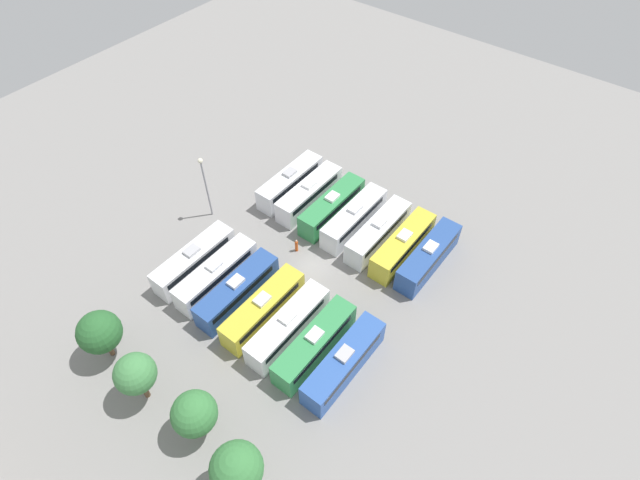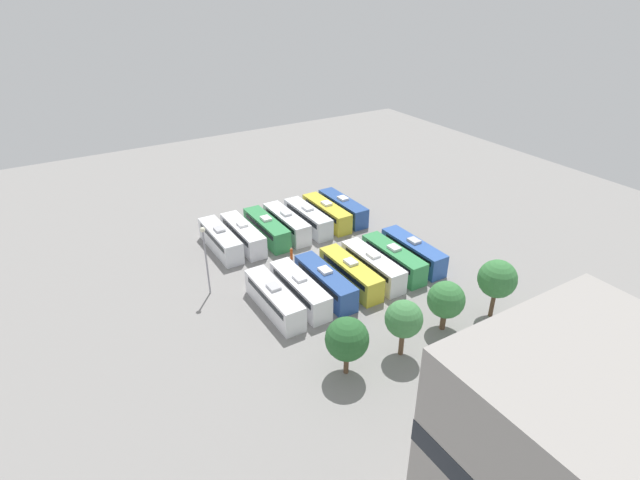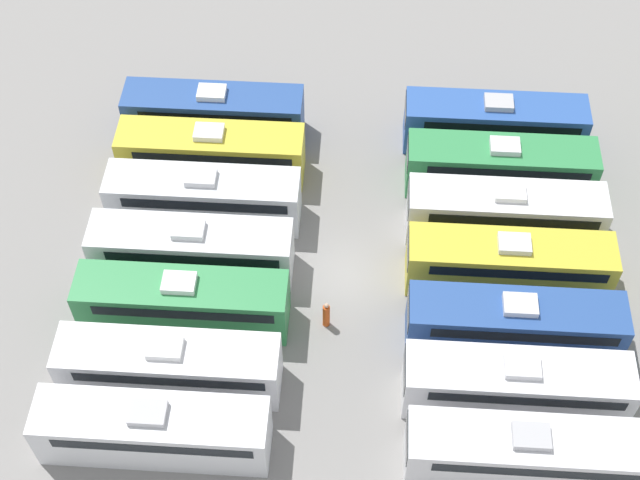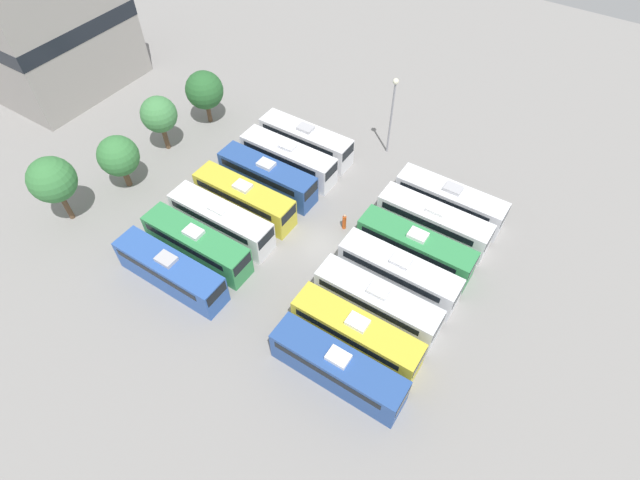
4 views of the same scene
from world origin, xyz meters
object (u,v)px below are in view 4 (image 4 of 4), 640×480
bus_2 (377,301)px  light_pole (393,105)px  depot_building (51,26)px  tree_3 (204,90)px  bus_1 (356,333)px  worker_person (344,222)px  bus_7 (170,270)px  tree_0 (52,180)px  bus_8 (197,244)px  bus_0 (337,367)px  bus_5 (433,221)px  bus_13 (306,140)px  bus_3 (398,272)px  bus_9 (221,220)px  tree_2 (159,115)px  bus_11 (267,176)px  bus_6 (449,200)px  bus_12 (288,158)px  tree_1 (118,156)px  bus_10 (244,198)px  bus_4 (415,247)px

bus_2 → light_pole: bearing=25.3°
depot_building → tree_3: bearing=-79.7°
bus_1 → worker_person: (9.89, 6.98, -0.84)m
bus_7 → tree_0: 13.85m
bus_7 → bus_8: (3.38, 0.13, 0.00)m
bus_0 → bus_5: same height
bus_8 → bus_13: 16.95m
bus_3 → bus_13: 19.08m
bus_3 → bus_13: (10.17, 16.15, 0.00)m
bus_9 → worker_person: bearing=-54.4°
bus_1 → tree_2: bearing=71.9°
bus_13 → depot_building: (-4.80, 31.55, 5.78)m
bus_0 → bus_13: same height
bus_8 → bus_13: (16.95, 0.01, 0.00)m
bus_5 → bus_11: bearing=101.7°
bus_6 → depot_building: (-4.74, 47.89, 5.78)m
bus_5 → bus_7: same height
bus_1 → bus_9: (3.35, 16.11, 0.00)m
bus_12 → tree_1: 16.35m
bus_1 → tree_0: (-3.07, 29.42, 3.17)m
tree_3 → bus_10: bearing=-126.0°
bus_1 → bus_8: same height
tree_1 → worker_person: bearing=-72.3°
bus_1 → tree_0: bearing=95.9°
bus_5 → tree_3: tree_3 is taller
bus_8 → bus_10: size_ratio=1.00×
bus_3 → bus_11: 16.56m
bus_2 → bus_3: size_ratio=1.00×
bus_0 → bus_11: bearing=50.6°
bus_11 → bus_13: bearing=-0.4°
bus_4 → bus_0: bearing=-178.9°
light_pole → bus_11: bearing=148.1°
bus_2 → bus_8: bearing=101.5°
bus_9 → tree_0: (-6.42, 13.31, 3.17)m
bus_10 → bus_11: bearing=0.3°
tree_0 → bus_2: bearing=-77.8°
bus_6 → bus_12: bearing=101.5°
bus_7 → worker_person: bus_7 is taller
worker_person → tree_2: 22.39m
bus_2 → tree_3: size_ratio=1.69×
bus_13 → bus_8: bearing=-180.0°
bus_6 → depot_building: 48.47m
bus_8 → depot_building: (12.15, 31.56, 5.78)m
bus_8 → tree_1: size_ratio=1.81×
bus_8 → bus_11: size_ratio=1.00×
bus_10 → bus_12: same height
tree_3 → bus_0: bearing=-123.2°
bus_1 → bus_8: bearing=89.9°
bus_1 → bus_6: (16.93, -0.26, 0.00)m
tree_1 → depot_building: (9.09, 19.34, 3.74)m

